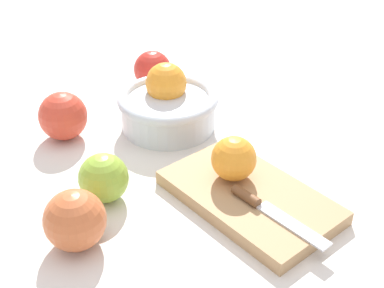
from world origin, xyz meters
TOP-DOWN VIEW (x-y plane):
  - ground_plane at (0.00, 0.00)m, footprint 2.40×2.40m
  - bowl at (-0.11, 0.09)m, footprint 0.17×0.17m
  - cutting_board at (0.13, 0.02)m, footprint 0.26×0.17m
  - orange_on_board at (0.09, 0.03)m, footprint 0.07×0.07m
  - knife at (0.17, -0.00)m, footprint 0.16×0.03m
  - apple_back_left at (-0.24, 0.17)m, footprint 0.07×0.07m
  - apple_front_center at (0.03, -0.20)m, footprint 0.08×0.08m
  - apple_front_left at (-0.20, -0.06)m, footprint 0.08×0.08m
  - apple_front_center_2 at (-0.02, -0.12)m, footprint 0.07×0.07m

SIDE VIEW (x-z plane):
  - ground_plane at x=0.00m, z-range 0.00..0.00m
  - cutting_board at x=0.13m, z-range 0.00..0.02m
  - knife at x=0.17m, z-range 0.02..0.03m
  - apple_front_center_2 at x=-0.02m, z-range 0.00..0.07m
  - apple_back_left at x=-0.24m, z-range 0.00..0.07m
  - apple_front_center at x=0.03m, z-range 0.00..0.08m
  - bowl at x=-0.11m, z-range -0.01..0.09m
  - apple_front_left at x=-0.20m, z-range 0.00..0.08m
  - orange_on_board at x=0.09m, z-range 0.02..0.09m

